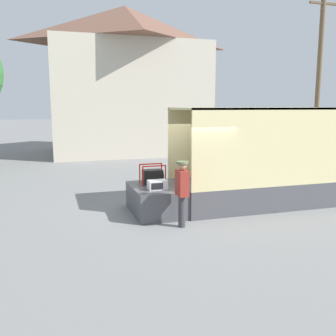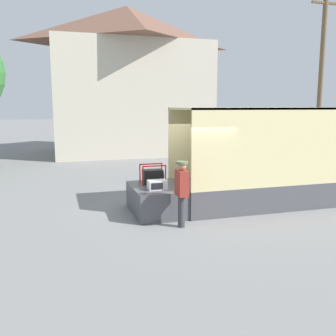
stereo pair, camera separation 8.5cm
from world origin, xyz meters
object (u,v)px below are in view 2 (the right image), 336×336
(box_truck, at_px, (298,172))
(utility_pole, at_px, (321,75))
(worker_person, at_px, (182,187))
(microwave, at_px, (157,185))
(portable_generator, at_px, (153,176))

(box_truck, xyz_separation_m, utility_pole, (7.41, 8.53, 3.88))
(worker_person, distance_m, utility_pole, 15.94)
(microwave, bearing_deg, portable_generator, 83.18)
(box_truck, bearing_deg, microwave, -175.18)
(box_truck, bearing_deg, worker_person, -162.18)
(worker_person, height_order, utility_pole, utility_pole)
(box_truck, relative_size, utility_pole, 0.74)
(microwave, height_order, worker_person, worker_person)
(microwave, xyz_separation_m, portable_generator, (0.10, 0.80, 0.09))
(microwave, distance_m, utility_pole, 15.63)
(worker_person, bearing_deg, microwave, 109.37)
(worker_person, relative_size, utility_pole, 0.18)
(portable_generator, bearing_deg, utility_pole, 33.89)
(portable_generator, relative_size, utility_pole, 0.08)
(microwave, xyz_separation_m, utility_pole, (12.21, 8.94, 3.92))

